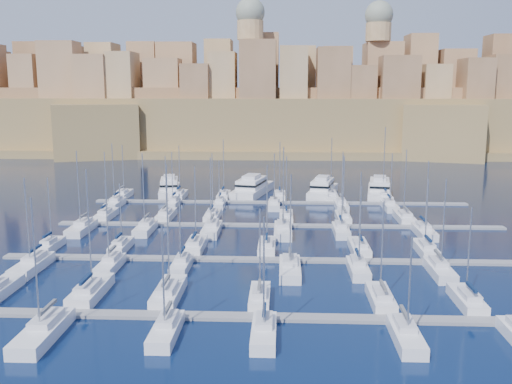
{
  "coord_description": "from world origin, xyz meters",
  "views": [
    {
      "loc": [
        0.6,
        -94.87,
        25.72
      ],
      "look_at": [
        -4.1,
        6.0,
        7.32
      ],
      "focal_mm": 40.0,
      "sensor_mm": 36.0,
      "label": 1
    }
  ],
  "objects_px": {
    "motor_yacht_a": "(169,188)",
    "motor_yacht_b": "(252,187)",
    "sailboat_2": "(169,292)",
    "motor_yacht_d": "(379,189)",
    "motor_yacht_c": "(323,189)",
    "sailboat_4": "(381,298)"
  },
  "relations": [
    {
      "from": "motor_yacht_a",
      "to": "motor_yacht_c",
      "type": "bearing_deg",
      "value": 0.62
    },
    {
      "from": "sailboat_2",
      "to": "motor_yacht_c",
      "type": "bearing_deg",
      "value": 71.11
    },
    {
      "from": "sailboat_2",
      "to": "motor_yacht_c",
      "type": "relative_size",
      "value": 0.98
    },
    {
      "from": "sailboat_4",
      "to": "motor_yacht_c",
      "type": "relative_size",
      "value": 0.74
    },
    {
      "from": "motor_yacht_c",
      "to": "motor_yacht_d",
      "type": "bearing_deg",
      "value": 1.93
    },
    {
      "from": "sailboat_4",
      "to": "motor_yacht_b",
      "type": "bearing_deg",
      "value": 105.16
    },
    {
      "from": "sailboat_2",
      "to": "motor_yacht_b",
      "type": "xyz_separation_m",
      "value": [
        6.63,
        71.0,
        0.95
      ]
    },
    {
      "from": "motor_yacht_c",
      "to": "motor_yacht_b",
      "type": "bearing_deg",
      "value": 175.37
    },
    {
      "from": "motor_yacht_a",
      "to": "motor_yacht_b",
      "type": "xyz_separation_m",
      "value": [
        20.18,
        1.79,
        0.0
      ]
    },
    {
      "from": "sailboat_4",
      "to": "motor_yacht_a",
      "type": "distance_m",
      "value": 80.32
    },
    {
      "from": "sailboat_4",
      "to": "motor_yacht_d",
      "type": "height_order",
      "value": "sailboat_4"
    },
    {
      "from": "motor_yacht_b",
      "to": "motor_yacht_d",
      "type": "xyz_separation_m",
      "value": [
        30.89,
        -0.93,
        0.0
      ]
    },
    {
      "from": "sailboat_2",
      "to": "motor_yacht_d",
      "type": "bearing_deg",
      "value": 61.83
    },
    {
      "from": "motor_yacht_d",
      "to": "sailboat_4",
      "type": "bearing_deg",
      "value": -99.21
    },
    {
      "from": "sailboat_4",
      "to": "motor_yacht_d",
      "type": "distance_m",
      "value": 71.67
    },
    {
      "from": "sailboat_4",
      "to": "motor_yacht_a",
      "type": "bearing_deg",
      "value": 119.54
    },
    {
      "from": "motor_yacht_c",
      "to": "sailboat_4",
      "type": "bearing_deg",
      "value": -88.18
    },
    {
      "from": "sailboat_4",
      "to": "motor_yacht_c",
      "type": "xyz_separation_m",
      "value": [
        -2.23,
        70.28,
        1.0
      ]
    },
    {
      "from": "motor_yacht_a",
      "to": "motor_yacht_d",
      "type": "height_order",
      "value": "same"
    },
    {
      "from": "sailboat_2",
      "to": "motor_yacht_c",
      "type": "xyz_separation_m",
      "value": [
        23.81,
        69.61,
        0.95
      ]
    },
    {
      "from": "sailboat_4",
      "to": "motor_yacht_a",
      "type": "height_order",
      "value": "sailboat_4"
    },
    {
      "from": "sailboat_2",
      "to": "motor_yacht_a",
      "type": "relative_size",
      "value": 1.04
    }
  ]
}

